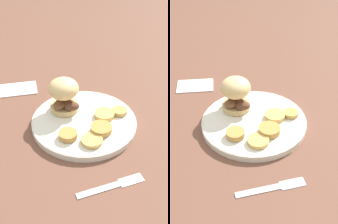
% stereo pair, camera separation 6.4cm
% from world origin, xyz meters
% --- Properties ---
extents(ground_plane, '(4.00, 4.00, 0.00)m').
position_xyz_m(ground_plane, '(0.00, 0.00, 0.00)').
color(ground_plane, brown).
extents(dinner_plate, '(0.27, 0.27, 0.02)m').
position_xyz_m(dinner_plate, '(0.00, 0.00, 0.01)').
color(dinner_plate, white).
rests_on(dinner_plate, ground_plane).
extents(sandwich, '(0.10, 0.08, 0.09)m').
position_xyz_m(sandwich, '(0.07, 0.01, 0.07)').
color(sandwich, tan).
rests_on(sandwich, dinner_plate).
extents(potato_round_0, '(0.05, 0.05, 0.02)m').
position_xyz_m(potato_round_0, '(-0.06, -0.01, 0.03)').
color(potato_round_0, '#BC8942').
rests_on(potato_round_0, dinner_plate).
extents(potato_round_1, '(0.05, 0.05, 0.01)m').
position_xyz_m(potato_round_1, '(-0.02, -0.05, 0.02)').
color(potato_round_1, tan).
rests_on(potato_round_1, dinner_plate).
extents(potato_round_2, '(0.04, 0.04, 0.01)m').
position_xyz_m(potato_round_2, '(-0.03, -0.09, 0.02)').
color(potato_round_2, tan).
rests_on(potato_round_2, dinner_plate).
extents(potato_round_3, '(0.05, 0.05, 0.01)m').
position_xyz_m(potato_round_3, '(-0.03, 0.07, 0.03)').
color(potato_round_3, '#BC8942').
rests_on(potato_round_3, dinner_plate).
extents(potato_round_4, '(0.05, 0.05, 0.01)m').
position_xyz_m(potato_round_4, '(-0.08, 0.04, 0.02)').
color(potato_round_4, tan).
rests_on(potato_round_4, dinner_plate).
extents(fork, '(0.06, 0.15, 0.00)m').
position_xyz_m(fork, '(-0.20, 0.08, 0.00)').
color(fork, silver).
rests_on(fork, ground_plane).
extents(napkin, '(0.11, 0.13, 0.01)m').
position_xyz_m(napkin, '(0.26, 0.06, 0.00)').
color(napkin, white).
rests_on(napkin, ground_plane).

